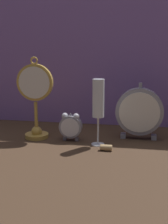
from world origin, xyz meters
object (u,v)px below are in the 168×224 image
object	(u,v)px
alarm_clock_twin_bell	(71,125)
champagne_flute	(98,102)
mantel_clock_silver	(139,112)
pocket_watch_on_stand	(35,100)
wine_cork	(106,148)

from	to	relation	value
alarm_clock_twin_bell	champagne_flute	bearing A→B (deg)	-16.51
mantel_clock_silver	pocket_watch_on_stand	bearing A→B (deg)	-171.88
mantel_clock_silver	wine_cork	world-z (taller)	mantel_clock_silver
pocket_watch_on_stand	champagne_flute	size ratio (longest dim) A/B	1.30
champagne_flute	wine_cork	xyz separation A→B (m)	(0.04, -0.06, -0.15)
pocket_watch_on_stand	wine_cork	xyz separation A→B (m)	(0.29, -0.10, -0.14)
alarm_clock_twin_bell	champagne_flute	world-z (taller)	champagne_flute
alarm_clock_twin_bell	mantel_clock_silver	size ratio (longest dim) A/B	0.49
alarm_clock_twin_bell	mantel_clock_silver	xyz separation A→B (m)	(0.26, 0.07, 0.05)
alarm_clock_twin_bell	wine_cork	size ratio (longest dim) A/B	2.64
wine_cork	champagne_flute	bearing A→B (deg)	122.60
champagne_flute	alarm_clock_twin_bell	bearing A→B (deg)	163.49
alarm_clock_twin_bell	wine_cork	world-z (taller)	alarm_clock_twin_bell
champagne_flute	wine_cork	bearing A→B (deg)	-57.40
wine_cork	pocket_watch_on_stand	bearing A→B (deg)	160.52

